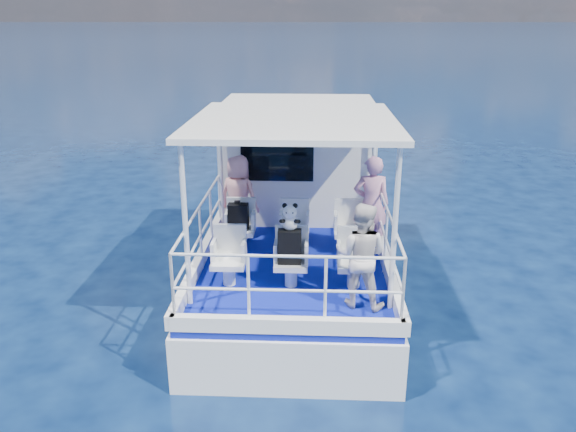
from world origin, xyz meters
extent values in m
plane|color=black|center=(0.00, 0.00, 0.00)|extent=(2000.00, 2000.00, 0.00)
cube|color=white|center=(0.00, 1.00, 0.00)|extent=(3.00, 7.00, 1.60)
cube|color=navy|center=(0.00, 1.00, 0.85)|extent=(2.90, 6.90, 0.10)
cube|color=white|center=(0.00, 2.30, 2.00)|extent=(2.85, 2.00, 2.20)
cube|color=white|center=(0.00, -0.20, 3.14)|extent=(3.00, 3.20, 0.08)
cylinder|color=white|center=(-1.35, -1.70, 2.00)|extent=(0.07, 0.07, 2.20)
cylinder|color=white|center=(1.35, -1.70, 2.00)|extent=(0.07, 0.07, 2.20)
cylinder|color=white|center=(-1.35, 1.20, 2.00)|extent=(0.07, 0.07, 2.20)
cylinder|color=white|center=(1.35, 1.20, 2.00)|extent=(0.07, 0.07, 2.20)
cube|color=white|center=(-0.90, 0.20, 1.09)|extent=(0.48, 0.46, 0.38)
cube|color=white|center=(0.00, 0.20, 1.09)|extent=(0.48, 0.46, 0.38)
cube|color=white|center=(0.90, 0.20, 1.09)|extent=(0.48, 0.46, 0.38)
cube|color=white|center=(-0.90, -1.10, 1.09)|extent=(0.48, 0.46, 0.38)
cube|color=white|center=(0.00, -1.10, 1.09)|extent=(0.48, 0.46, 0.38)
cube|color=white|center=(0.90, -1.10, 1.09)|extent=(0.48, 0.46, 0.38)
imported|color=pink|center=(-1.00, 0.83, 1.63)|extent=(0.65, 0.57, 1.46)
imported|color=pink|center=(1.25, 0.28, 1.71)|extent=(0.59, 0.39, 1.61)
imported|color=silver|center=(0.94, -1.63, 1.62)|extent=(0.83, 0.73, 1.44)
cube|color=black|center=(-0.92, 0.18, 1.50)|extent=(0.33, 0.18, 0.43)
cube|color=black|center=(-0.02, -1.15, 1.53)|extent=(0.33, 0.18, 0.49)
cube|color=black|center=(-0.93, 0.19, 1.74)|extent=(0.09, 0.05, 0.05)
camera|label=1|loc=(0.30, -8.45, 4.55)|focal=35.00mm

